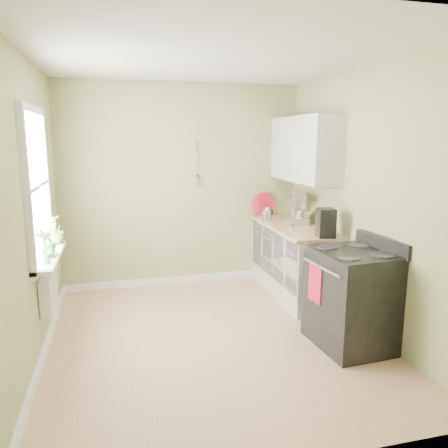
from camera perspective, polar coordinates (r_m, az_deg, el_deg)
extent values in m
cube|color=#AA7D5E|center=(4.55, -1.51, -14.88)|extent=(3.20, 3.60, 0.02)
cube|color=white|center=(4.15, -1.71, 21.23)|extent=(3.20, 3.60, 0.02)
cube|color=#9A9C6A|center=(5.90, -5.47, 4.93)|extent=(3.20, 0.02, 2.70)
cube|color=#9A9C6A|center=(4.10, -24.14, 1.27)|extent=(0.02, 3.60, 2.70)
cube|color=#9A9C6A|center=(4.75, 17.75, 2.94)|extent=(0.02, 3.60, 2.70)
cube|color=silver|center=(5.66, 9.17, -4.87)|extent=(0.60, 1.60, 0.87)
cube|color=tan|center=(5.55, 9.22, -0.36)|extent=(0.64, 1.60, 0.04)
cube|color=silver|center=(5.59, 10.41, 9.60)|extent=(0.35, 1.40, 0.80)
cube|color=white|center=(4.36, -23.44, 4.53)|extent=(0.02, 1.00, 1.30)
cube|color=white|center=(4.35, -23.89, 13.54)|extent=(0.06, 1.14, 0.07)
cube|color=white|center=(4.48, -22.51, -4.18)|extent=(0.06, 1.14, 0.07)
cube|color=white|center=(4.36, -23.18, 4.54)|extent=(0.04, 1.00, 0.04)
cube|color=white|center=(4.47, -21.76, -3.97)|extent=(0.18, 1.14, 0.04)
cube|color=white|center=(4.52, -21.92, -8.19)|extent=(0.12, 0.50, 0.35)
cylinder|color=tan|center=(5.87, -3.56, 10.12)|extent=(0.02, 0.02, 0.10)
cylinder|color=silver|center=(5.87, -3.54, 8.95)|extent=(0.01, 0.01, 0.16)
cylinder|color=silver|center=(5.89, -3.50, 5.64)|extent=(0.01, 0.14, 0.14)
cube|color=black|center=(4.43, 16.33, -9.53)|extent=(0.71, 0.81, 0.91)
cube|color=black|center=(4.29, 16.67, -3.64)|extent=(0.71, 0.81, 0.03)
cube|color=black|center=(4.43, 19.98, -2.46)|extent=(0.12, 0.77, 0.14)
cylinder|color=#B2B2B7|center=(4.16, 12.55, -5.55)|extent=(0.07, 0.63, 0.02)
cube|color=#A51229|center=(4.30, 11.85, -7.50)|extent=(0.04, 0.22, 0.38)
cube|color=#B2B2B7|center=(5.68, 9.84, 0.52)|extent=(0.31, 0.37, 0.09)
cube|color=#B2B2B7|center=(5.78, 9.33, 2.24)|extent=(0.15, 0.12, 0.24)
cube|color=#B2B2B7|center=(5.65, 9.85, 3.45)|extent=(0.25, 0.35, 0.11)
sphere|color=#B2B2B7|center=(5.75, 9.38, 3.93)|extent=(0.13, 0.13, 0.13)
cylinder|color=silver|center=(5.61, 10.13, 1.05)|extent=(0.18, 0.18, 0.15)
cylinder|color=silver|center=(5.77, 5.66, 1.11)|extent=(0.11, 0.11, 0.15)
cone|color=silver|center=(5.76, 5.67, 2.02)|extent=(0.11, 0.11, 0.04)
cylinder|color=silver|center=(5.74, 4.93, 1.32)|extent=(0.10, 0.03, 0.08)
cube|color=black|center=(4.92, 13.17, 0.14)|extent=(0.22, 0.23, 0.32)
cylinder|color=black|center=(4.93, 12.83, -0.96)|extent=(0.10, 0.10, 0.11)
cylinder|color=red|center=(6.12, 5.22, 2.58)|extent=(0.34, 0.12, 0.33)
cylinder|color=tan|center=(5.19, 8.83, -0.57)|extent=(0.06, 0.06, 0.06)
cylinder|color=red|center=(5.18, 8.84, -0.18)|extent=(0.07, 0.07, 0.01)
imported|color=#527F3E|center=(4.11, -22.37, -2.70)|extent=(0.19, 0.20, 0.32)
imported|color=#527F3E|center=(4.33, -21.97, -2.01)|extent=(0.18, 0.20, 0.32)
imported|color=#527F3E|center=(4.86, -21.15, -0.64)|extent=(0.18, 0.18, 0.31)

